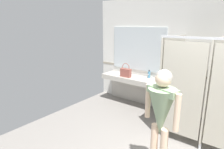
% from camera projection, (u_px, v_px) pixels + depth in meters
% --- Properties ---
extents(wall_back_tile_band, '(7.17, 0.01, 0.06)m').
position_uv_depth(wall_back_tile_band, '(224.00, 81.00, 4.37)').
color(wall_back_tile_band, '#9E937F').
rests_on(wall_back_tile_band, wall_back).
extents(vanity_counter, '(1.80, 0.57, 0.95)m').
position_uv_depth(vanity_counter, '(133.00, 83.00, 5.64)').
color(vanity_counter, '#B2ADA3').
rests_on(vanity_counter, ground_plane).
extents(mirror_panel, '(1.70, 0.02, 1.23)m').
position_uv_depth(mirror_panel, '(138.00, 49.00, 5.55)').
color(mirror_panel, silver).
rests_on(mirror_panel, wall_back).
extents(bathroom_stalls, '(1.79, 1.38, 2.09)m').
position_uv_depth(bathroom_stalls, '(212.00, 88.00, 3.74)').
color(bathroom_stalls, '#B2AD9E').
rests_on(bathroom_stalls, ground_plane).
extents(person_standing, '(0.57, 0.49, 1.70)m').
position_uv_depth(person_standing, '(161.00, 111.00, 2.76)').
color(person_standing, beige).
rests_on(person_standing, ground_plane).
extents(handbag, '(0.31, 0.11, 0.40)m').
position_uv_depth(handbag, '(126.00, 72.00, 5.45)').
color(handbag, '#934C42').
rests_on(handbag, vanity_counter).
extents(soap_dispenser, '(0.07, 0.07, 0.22)m').
position_uv_depth(soap_dispenser, '(149.00, 75.00, 5.36)').
color(soap_dispenser, teal).
rests_on(soap_dispenser, vanity_counter).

